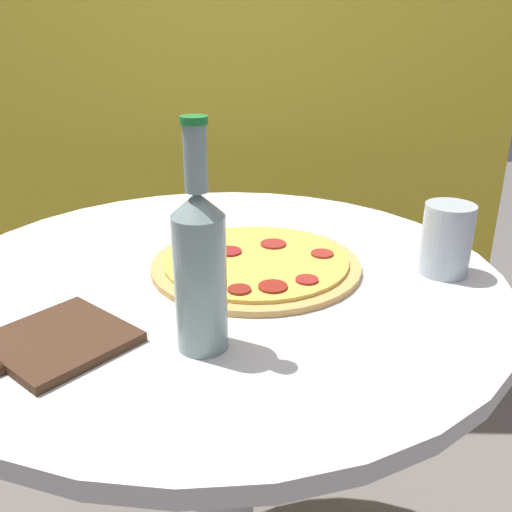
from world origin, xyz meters
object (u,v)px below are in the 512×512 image
(pizza_paddle, at_px, (43,348))
(drinking_glass, at_px, (447,239))
(pizza, at_px, (256,263))
(beer_bottle, at_px, (196,265))

(pizza_paddle, height_order, drinking_glass, drinking_glass)
(pizza, bearing_deg, drinking_glass, -2.23)
(pizza, bearing_deg, beer_bottle, -104.99)
(pizza, relative_size, beer_bottle, 1.21)
(pizza, relative_size, drinking_glass, 2.99)
(pizza, distance_m, pizza_paddle, 0.35)
(beer_bottle, bearing_deg, drinking_glass, 32.13)
(pizza, xyz_separation_m, pizza_paddle, (-0.24, -0.25, -0.00))
(beer_bottle, height_order, drinking_glass, beer_bottle)
(pizza_paddle, xyz_separation_m, drinking_glass, (0.53, 0.24, 0.05))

